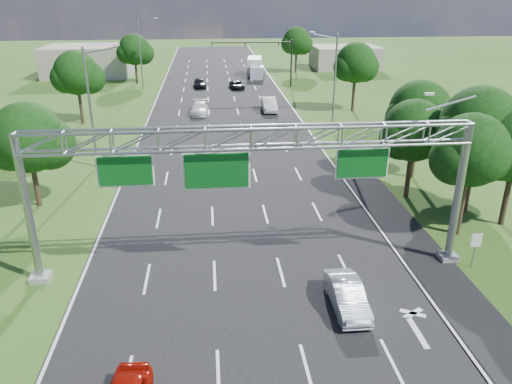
{
  "coord_description": "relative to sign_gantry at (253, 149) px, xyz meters",
  "views": [
    {
      "loc": [
        -1.79,
        -11.69,
        14.47
      ],
      "look_at": [
        0.81,
        15.3,
        3.21
      ],
      "focal_mm": 35.0,
      "sensor_mm": 36.0,
      "label": 1
    }
  ],
  "objects": [
    {
      "name": "tree_cluster_right",
      "position": [
        14.47,
        7.19,
        -1.58
      ],
      "size": [
        9.91,
        14.6,
        8.68
      ],
      "color": "#2D2116",
      "rests_on": "ground"
    },
    {
      "name": "road_flare",
      "position": [
        9.87,
        2.0,
        -6.89
      ],
      "size": [
        3.0,
        30.0,
        0.02
      ],
      "primitive_type": "cube",
      "color": "black",
      "rests_on": "ground"
    },
    {
      "name": "tree_verge_rd",
      "position": [
        15.75,
        36.04,
        -1.26
      ],
      "size": [
        5.76,
        4.8,
        8.28
      ],
      "color": "#2D2116",
      "rests_on": "ground"
    },
    {
      "name": "streetlight_l_far",
      "position": [
        -11.63,
        53.0,
        -1.31
      ],
      "size": [
        2.97,
        0.22,
        10.16
      ],
      "color": "gray",
      "rests_on": "ground"
    },
    {
      "name": "streetlight_r_mid",
      "position": [
        10.97,
        28.0,
        -1.31
      ],
      "size": [
        2.97,
        0.22,
        10.16
      ],
      "color": "gray",
      "rests_on": "ground"
    },
    {
      "name": "car_queue_c",
      "position": [
        -3.31,
        53.37,
        -6.2
      ],
      "size": [
        2.03,
        4.18,
        1.38
      ],
      "primitive_type": "imported",
      "rotation": [
        0.0,
        0.0,
        0.1
      ],
      "color": "black",
      "rests_on": "ground"
    },
    {
      "name": "streetlight_l_near",
      "position": [
        -11.63,
        18.0,
        -1.31
      ],
      "size": [
        2.97,
        0.22,
        10.16
      ],
      "color": "gray",
      "rests_on": "ground"
    },
    {
      "name": "sign_gantry",
      "position": [
        0.0,
        0.0,
        0.0
      ],
      "size": [
        23.5,
        1.0,
        9.56
      ],
      "color": "gray",
      "rests_on": "ground"
    },
    {
      "name": "tree_verge_lb",
      "position": [
        -16.25,
        33.04,
        -1.48
      ],
      "size": [
        5.76,
        4.8,
        8.06
      ],
      "color": "#2D2116",
      "rests_on": "ground"
    },
    {
      "name": "tree_verge_lc",
      "position": [
        -13.25,
        58.04,
        -1.92
      ],
      "size": [
        5.76,
        4.8,
        7.62
      ],
      "color": "#2D2116",
      "rests_on": "ground"
    },
    {
      "name": "tree_verge_la",
      "position": [
        -14.25,
        10.04,
        -2.13
      ],
      "size": [
        5.76,
        4.8,
        7.4
      ],
      "color": "#2D2116",
      "rests_on": "ground"
    },
    {
      "name": "box_truck",
      "position": [
        6.09,
        63.0,
        -5.46
      ],
      "size": [
        2.99,
        8.11,
        2.98
      ],
      "rotation": [
        0.0,
        0.0,
        -0.13
      ],
      "color": "silver",
      "rests_on": "ground"
    },
    {
      "name": "tree_verge_re",
      "position": [
        13.75,
        66.04,
        -1.7
      ],
      "size": [
        5.76,
        4.8,
        7.84
      ],
      "color": "#2D2116",
      "rests_on": "ground"
    },
    {
      "name": "building_left",
      "position": [
        -22.33,
        66.0,
        -4.39
      ],
      "size": [
        14.0,
        10.0,
        5.0
      ],
      "primitive_type": "cube",
      "color": "gray",
      "rests_on": "ground"
    },
    {
      "name": "ground",
      "position": [
        -0.33,
        18.0,
        -6.89
      ],
      "size": [
        220.0,
        220.0,
        0.0
      ],
      "primitive_type": "plane",
      "color": "#2B5419",
      "rests_on": "ground"
    },
    {
      "name": "car_queue_a",
      "position": [
        -3.25,
        36.34,
        -6.2
      ],
      "size": [
        2.15,
        4.83,
        1.38
      ],
      "primitive_type": "imported",
      "rotation": [
        0.0,
        0.0,
        -0.05
      ],
      "color": "white",
      "rests_on": "ground"
    },
    {
      "name": "building_right",
      "position": [
        23.67,
        70.0,
        -4.89
      ],
      "size": [
        12.0,
        9.0,
        4.0
      ],
      "primitive_type": "cube",
      "color": "gray",
      "rests_on": "ground"
    },
    {
      "name": "car_queue_b",
      "position": [
        2.28,
        51.85,
        -6.32
      ],
      "size": [
        2.29,
        4.26,
        1.14
      ],
      "primitive_type": "imported",
      "rotation": [
        0.0,
        0.0,
        0.1
      ],
      "color": "black",
      "rests_on": "ground"
    },
    {
      "name": "traffic_signal",
      "position": [
        7.15,
        53.0,
        -1.72
      ],
      "size": [
        12.21,
        0.24,
        7.0
      ],
      "color": "black",
      "rests_on": "ground"
    },
    {
      "name": "regulatory_sign",
      "position": [
        12.07,
        -1.02,
        -5.38
      ],
      "size": [
        0.6,
        0.08,
        2.1
      ],
      "color": "gray",
      "rests_on": "ground"
    },
    {
      "name": "silver_sedan",
      "position": [
        4.16,
        -4.0,
        -6.21
      ],
      "size": [
        1.47,
        4.15,
        1.36
      ],
      "primitive_type": "imported",
      "rotation": [
        0.0,
        0.0,
        0.01
      ],
      "color": "silver",
      "rests_on": "ground"
    },
    {
      "name": "car_queue_d",
      "position": [
        5.37,
        37.03,
        -6.09
      ],
      "size": [
        1.75,
        4.88,
        1.6
      ],
      "primitive_type": "imported",
      "rotation": [
        0.0,
        0.0,
        -0.01
      ],
      "color": "#BBBBBB",
      "rests_on": "ground"
    },
    {
      "name": "road",
      "position": [
        -0.33,
        18.0,
        -6.89
      ],
      "size": [
        18.0,
        180.0,
        0.02
      ],
      "primitive_type": "cube",
      "color": "black",
      "rests_on": "ground"
    }
  ]
}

